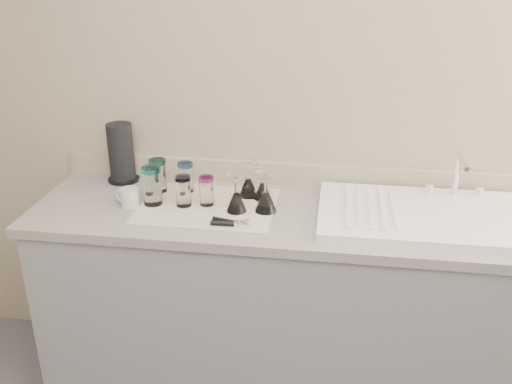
% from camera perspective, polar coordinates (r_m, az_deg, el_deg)
% --- Properties ---
extents(room_envelope, '(3.54, 3.50, 2.52)m').
position_cam_1_polar(room_envelope, '(0.95, -3.66, 2.92)').
color(room_envelope, '#57585D').
rests_on(room_envelope, ground).
extents(counter_unit, '(2.06, 0.62, 0.90)m').
position_cam_1_polar(counter_unit, '(2.53, 2.61, -11.16)').
color(counter_unit, slate).
rests_on(counter_unit, ground).
extents(sink_unit, '(0.82, 0.50, 0.22)m').
position_cam_1_polar(sink_unit, '(2.32, 16.54, -2.25)').
color(sink_unit, white).
rests_on(sink_unit, counter_unit).
extents(dish_towel, '(0.55, 0.42, 0.01)m').
position_cam_1_polar(dish_towel, '(2.35, -4.85, -1.42)').
color(dish_towel, silver).
rests_on(dish_towel, counter_unit).
extents(tumbler_teal, '(0.07, 0.07, 0.14)m').
position_cam_1_polar(tumbler_teal, '(2.48, -9.76, 1.67)').
color(tumbler_teal, white).
rests_on(tumbler_teal, dish_towel).
extents(tumbler_cyan, '(0.07, 0.07, 0.13)m').
position_cam_1_polar(tumbler_cyan, '(2.46, -7.03, 1.50)').
color(tumbler_cyan, white).
rests_on(tumbler_cyan, dish_towel).
extents(tumbler_magenta, '(0.08, 0.08, 0.16)m').
position_cam_1_polar(tumbler_magenta, '(2.36, -10.36, 0.66)').
color(tumbler_magenta, white).
rests_on(tumbler_magenta, dish_towel).
extents(tumbler_blue, '(0.06, 0.06, 0.13)m').
position_cam_1_polar(tumbler_blue, '(2.33, -7.28, 0.13)').
color(tumbler_blue, white).
rests_on(tumbler_blue, dish_towel).
extents(tumbler_lavender, '(0.06, 0.06, 0.12)m').
position_cam_1_polar(tumbler_lavender, '(2.33, -4.97, 0.13)').
color(tumbler_lavender, white).
rests_on(tumbler_lavender, dish_towel).
extents(goblet_back_left, '(0.08, 0.08, 0.15)m').
position_cam_1_polar(goblet_back_left, '(2.41, -0.78, 0.73)').
color(goblet_back_left, white).
rests_on(goblet_back_left, dish_towel).
extents(goblet_back_right, '(0.08, 0.08, 0.14)m').
position_cam_1_polar(goblet_back_right, '(2.38, 0.68, 0.35)').
color(goblet_back_right, white).
rests_on(goblet_back_right, dish_towel).
extents(goblet_front_left, '(0.08, 0.08, 0.15)m').
position_cam_1_polar(goblet_front_left, '(2.27, -1.98, -0.76)').
color(goblet_front_left, white).
rests_on(goblet_front_left, dish_towel).
extents(goblet_front_right, '(0.09, 0.09, 0.16)m').
position_cam_1_polar(goblet_front_right, '(2.27, 0.99, -0.68)').
color(goblet_front_right, white).
rests_on(goblet_front_right, dish_towel).
extents(can_opener, '(0.15, 0.06, 0.02)m').
position_cam_1_polar(can_opener, '(2.17, -2.56, -3.11)').
color(can_opener, silver).
rests_on(can_opener, dish_towel).
extents(white_mug, '(0.11, 0.09, 0.08)m').
position_cam_1_polar(white_mug, '(2.39, -12.54, -0.53)').
color(white_mug, silver).
rests_on(white_mug, counter_unit).
extents(paper_towel_roll, '(0.14, 0.14, 0.27)m').
position_cam_1_polar(paper_towel_roll, '(2.63, -13.33, 3.78)').
color(paper_towel_roll, black).
rests_on(paper_towel_roll, counter_unit).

